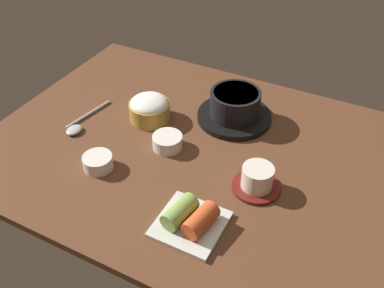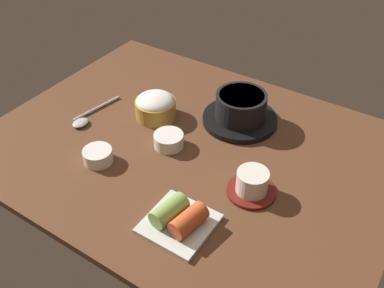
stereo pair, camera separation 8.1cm
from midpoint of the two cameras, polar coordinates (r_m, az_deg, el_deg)
name	(u,v)px [view 2 (the right image)]	position (r cm, az deg, el deg)	size (l,w,h in cm)	color
dining_table	(190,149)	(107.84, 1.83, -0.77)	(100.00, 76.00, 2.00)	#56331E
stone_pot	(240,110)	(114.29, 8.49, 4.46)	(19.90, 19.90, 8.52)	black
rice_bowl	(155,106)	(115.32, -2.89, 5.04)	(10.99, 10.99, 6.90)	#B78C38
tea_cup_with_saucer	(252,184)	(95.07, 10.41, -5.32)	(10.94, 10.94, 5.96)	maroon
banchan_cup_center	(169,140)	(106.16, -0.96, 0.50)	(7.46, 7.46, 3.47)	white
kimchi_plate	(179,219)	(87.72, 0.91, -10.03)	(13.43, 13.43, 5.06)	silver
side_bowl_near	(98,155)	(103.40, -10.26, -1.57)	(7.03, 7.03, 3.34)	white
spoon	(86,118)	(118.09, -12.06, 3.34)	(4.96, 17.81, 1.35)	#B7B7BC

